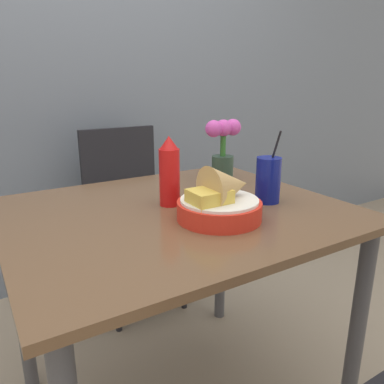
{
  "coord_description": "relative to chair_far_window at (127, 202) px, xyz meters",
  "views": [
    {
      "loc": [
        -0.53,
        -0.96,
        1.14
      ],
      "look_at": [
        0.03,
        -0.04,
        0.82
      ],
      "focal_mm": 35.0,
      "sensor_mm": 36.0,
      "label": 1
    }
  ],
  "objects": [
    {
      "name": "wall_window",
      "position": [
        -0.15,
        0.34,
        0.77
      ],
      "size": [
        7.0,
        0.06,
        2.6
      ],
      "color": "slate",
      "rests_on": "ground_plane"
    },
    {
      "name": "ketchup_bottle",
      "position": [
        -0.15,
        -0.76,
        0.34
      ],
      "size": [
        0.06,
        0.06,
        0.22
      ],
      "color": "red",
      "rests_on": "dining_table"
    },
    {
      "name": "food_basket",
      "position": [
        -0.08,
        -0.95,
        0.29
      ],
      "size": [
        0.24,
        0.24,
        0.16
      ],
      "color": "red",
      "rests_on": "dining_table"
    },
    {
      "name": "dining_table",
      "position": [
        -0.15,
        -0.8,
        0.12
      ],
      "size": [
        1.01,
        0.86,
        0.76
      ],
      "color": "brown",
      "rests_on": "ground_plane"
    },
    {
      "name": "flower_vase",
      "position": [
        0.16,
        -0.62,
        0.36
      ],
      "size": [
        0.15,
        0.08,
        0.24
      ],
      "color": "#2D4738",
      "rests_on": "dining_table"
    },
    {
      "name": "chair_far_window",
      "position": [
        0.0,
        0.0,
        0.0
      ],
      "size": [
        0.4,
        0.4,
        0.91
      ],
      "color": "black",
      "rests_on": "ground_plane"
    },
    {
      "name": "drink_cup",
      "position": [
        0.14,
        -0.9,
        0.3
      ],
      "size": [
        0.08,
        0.08,
        0.23
      ],
      "color": "navy",
      "rests_on": "dining_table"
    }
  ]
}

